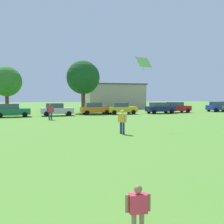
% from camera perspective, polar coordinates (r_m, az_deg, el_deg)
% --- Properties ---
extents(ground_plane, '(160.00, 160.00, 0.00)m').
position_cam_1_polar(ground_plane, '(31.91, -17.71, -1.43)').
color(ground_plane, '#568C33').
extents(child_kite_flyer, '(0.49, 0.24, 1.03)m').
position_cam_1_polar(child_kite_flyer, '(5.23, 5.69, -19.93)').
color(child_kite_flyer, '#8C7259').
rests_on(child_kite_flyer, ground).
extents(adult_bystander, '(0.54, 0.73, 1.70)m').
position_cam_1_polar(adult_bystander, '(18.43, 2.26, -1.67)').
color(adult_bystander, navy).
rests_on(adult_bystander, ground).
extents(bystander_near_trees, '(0.80, 0.40, 1.70)m').
position_cam_1_polar(bystander_near_trees, '(30.11, -13.34, 0.27)').
color(bystander_near_trees, navy).
rests_on(bystander_near_trees, ground).
extents(kite, '(1.51, 1.05, 1.18)m').
position_cam_1_polar(kite, '(21.98, 6.95, 10.62)').
color(kite, '#8CD859').
extents(parked_car_green_1, '(4.30, 2.02, 1.68)m').
position_cam_1_polar(parked_car_green_1, '(35.32, -21.00, 0.36)').
color(parked_car_green_1, '#196B38').
rests_on(parked_car_green_1, ground).
extents(parked_car_silver_2, '(4.30, 2.02, 1.68)m').
position_cam_1_polar(parked_car_silver_2, '(35.80, -12.03, 0.56)').
color(parked_car_silver_2, silver).
rests_on(parked_car_silver_2, ground).
extents(parked_car_orange_3, '(4.30, 2.02, 1.68)m').
position_cam_1_polar(parked_car_orange_3, '(37.75, -3.72, 0.78)').
color(parked_car_orange_3, orange).
rests_on(parked_car_orange_3, ground).
extents(parked_car_yellow_4, '(4.30, 2.02, 1.68)m').
position_cam_1_polar(parked_car_yellow_4, '(38.12, 2.04, 0.82)').
color(parked_car_yellow_4, yellow).
rests_on(parked_car_yellow_4, ground).
extents(parked_car_navy_5, '(4.30, 2.02, 1.68)m').
position_cam_1_polar(parked_car_navy_5, '(40.24, 10.38, 0.91)').
color(parked_car_navy_5, '#141E4C').
rests_on(parked_car_navy_5, ground).
extents(parked_car_red_6, '(4.30, 2.02, 1.68)m').
position_cam_1_polar(parked_car_red_6, '(42.85, 13.89, 1.02)').
color(parked_car_red_6, red).
rests_on(parked_car_red_6, ground).
extents(parked_car_blue_7, '(4.30, 2.02, 1.68)m').
position_cam_1_polar(parked_car_blue_7, '(47.85, 22.35, 1.11)').
color(parked_car_blue_7, '#1E38AD').
rests_on(parked_car_blue_7, ground).
extents(tree_right, '(4.63, 4.63, 7.21)m').
position_cam_1_polar(tree_right, '(43.74, -22.04, 6.17)').
color(tree_right, brown).
rests_on(tree_right, ground).
extents(tree_far_right, '(5.29, 5.29, 8.25)m').
position_cam_1_polar(tree_far_right, '(42.05, -6.33, 7.48)').
color(tree_far_right, brown).
rests_on(tree_far_right, ground).
extents(house_left, '(12.50, 7.23, 5.21)m').
position_cam_1_polar(house_left, '(55.78, 0.38, 3.50)').
color(house_left, tan).
rests_on(house_left, ground).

